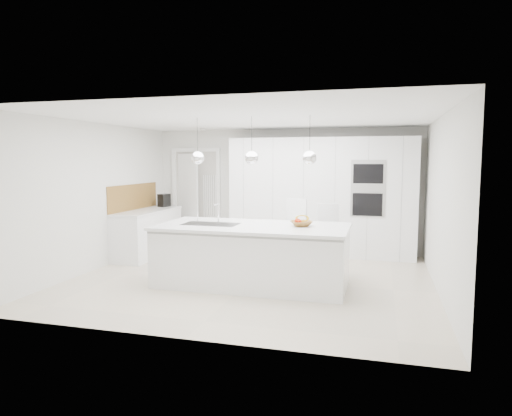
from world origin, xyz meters
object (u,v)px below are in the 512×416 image
(island_base, at_px, (252,257))
(bar_stool_left, at_px, (295,237))
(fruit_bowl, at_px, (301,224))
(espresso_machine, at_px, (164,200))
(bar_stool_right, at_px, (326,240))

(island_base, distance_m, bar_stool_left, 1.05)
(island_base, distance_m, fruit_bowl, 0.89)
(espresso_machine, bearing_deg, island_base, -27.53)
(fruit_bowl, xyz_separation_m, bar_stool_left, (-0.24, 0.79, -0.33))
(bar_stool_left, relative_size, bar_stool_right, 1.05)
(bar_stool_left, bearing_deg, bar_stool_right, 13.63)
(island_base, relative_size, espresso_machine, 10.52)
(espresso_machine, height_order, bar_stool_right, espresso_machine)
(fruit_bowl, height_order, espresso_machine, espresso_machine)
(island_base, relative_size, bar_stool_left, 2.31)
(bar_stool_left, bearing_deg, fruit_bowl, -53.10)
(bar_stool_left, bearing_deg, island_base, -97.53)
(fruit_bowl, xyz_separation_m, espresso_machine, (-3.25, 2.05, 0.09))
(island_base, height_order, bar_stool_left, bar_stool_left)
(island_base, distance_m, espresso_machine, 3.40)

